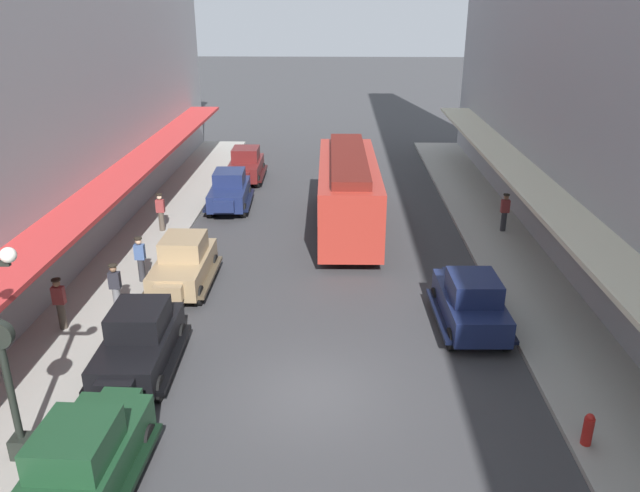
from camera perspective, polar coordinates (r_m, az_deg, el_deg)
ground_plane at (r=16.83m, az=-0.60°, el=-13.40°), size 200.00×200.00×0.00m
sidewalk_left at (r=18.62m, az=-24.87°, el=-11.63°), size 3.00×60.00×0.15m
sidewalk_right at (r=18.16m, az=24.40°, el=-12.44°), size 3.00×60.00×0.15m
parked_car_0 at (r=18.01m, az=-16.26°, el=-8.27°), size 2.23×4.29×1.84m
parked_car_1 at (r=14.29m, az=-20.86°, el=-17.70°), size 2.25×4.30×1.84m
parked_car_2 at (r=30.92m, az=-8.30°, el=5.13°), size 2.29×4.31×1.84m
parked_car_3 at (r=19.98m, az=13.63°, el=-4.86°), size 2.24×4.30×1.84m
parked_car_4 at (r=35.66m, az=-6.82°, el=7.44°), size 2.20×4.28×1.84m
parked_car_5 at (r=22.65m, az=-12.41°, el=-1.48°), size 2.14×4.26×1.84m
streetcar at (r=27.33m, az=2.58°, el=5.21°), size 2.65×9.64×3.46m
lamp_post_with_clock at (r=14.68m, az=-27.22°, el=-8.10°), size 1.42×0.44×5.16m
fire_hydrant at (r=16.00m, az=23.35°, el=-15.14°), size 0.24×0.24×0.82m
pedestrian_0 at (r=28.31m, az=16.56°, el=3.01°), size 0.36×0.28×1.67m
pedestrian_1 at (r=20.70m, az=-22.73°, el=-4.85°), size 0.36×0.28×1.67m
pedestrian_2 at (r=21.13m, az=-18.22°, el=-3.65°), size 0.36×0.28×1.67m
pedestrian_3 at (r=28.04m, az=-14.39°, el=3.06°), size 0.36×0.28×1.67m
pedestrian_4 at (r=23.16m, az=-16.13°, el=-1.14°), size 0.36×0.28×1.67m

